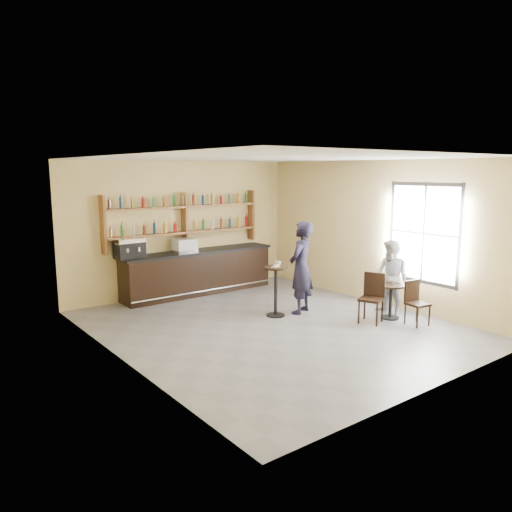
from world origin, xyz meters
TOP-DOWN VIEW (x-y plane):
  - floor at (0.00, 0.00)m, footprint 7.00×7.00m
  - ceiling at (0.00, 0.00)m, footprint 7.00×7.00m
  - wall_back at (0.00, 3.50)m, footprint 7.00×0.00m
  - wall_front at (0.00, -3.50)m, footprint 7.00×0.00m
  - wall_left at (-3.00, 0.00)m, footprint 0.00×7.00m
  - wall_right at (3.00, 0.00)m, footprint 0.00×7.00m
  - window_pane at (2.99, -1.20)m, footprint 0.00×2.00m
  - window_frame at (2.99, -1.20)m, footprint 0.04×1.70m
  - shelf_unit at (0.00, 3.37)m, footprint 4.00×0.26m
  - liquor_bottles at (0.00, 3.37)m, footprint 3.68×0.10m
  - bar_counter at (0.22, 3.15)m, footprint 3.92×0.76m
  - espresso_machine at (-1.52, 3.15)m, footprint 0.64×0.42m
  - pastry_case at (-0.15, 3.15)m, footprint 0.57×0.49m
  - pedestal_table at (0.49, 0.52)m, footprint 0.63×0.63m
  - napkin at (0.49, 0.52)m, footprint 0.17×0.17m
  - donut at (0.50, 0.51)m, footprint 0.13×0.13m
  - cup_pedestal at (0.63, 0.62)m, footprint 0.15×0.15m
  - man_main at (1.06, 0.38)m, footprint 0.84×0.72m
  - cafe_table at (2.23, -1.03)m, footprint 0.71×0.71m
  - cup_cafe at (2.28, -1.03)m, footprint 0.11×0.11m
  - chair_west at (1.68, -0.98)m, footprint 0.55×0.55m
  - chair_south at (2.28, -1.63)m, footprint 0.43×0.43m
  - patron_second at (2.46, -0.86)m, footprint 0.64×0.80m

SIDE VIEW (x-z plane):
  - floor at x=0.00m, z-range 0.00..0.00m
  - cafe_table at x=2.23m, z-range 0.00..0.70m
  - chair_south at x=2.28m, z-range 0.00..0.86m
  - chair_west at x=1.68m, z-range 0.00..0.98m
  - pedestal_table at x=0.49m, z-range 0.00..1.04m
  - bar_counter at x=0.22m, z-range 0.00..1.06m
  - cup_cafe at x=2.28m, z-range 0.70..0.79m
  - patron_second at x=2.46m, z-range 0.00..1.57m
  - man_main at x=1.06m, z-range 0.00..1.94m
  - napkin at x=0.49m, z-range 1.04..1.04m
  - donut at x=0.50m, z-range 1.04..1.08m
  - cup_pedestal at x=0.63m, z-range 1.04..1.13m
  - pastry_case at x=-0.15m, z-range 1.06..1.38m
  - espresso_machine at x=-1.52m, z-range 1.06..1.50m
  - wall_back at x=0.00m, z-range -1.90..5.10m
  - wall_front at x=0.00m, z-range -1.90..5.10m
  - wall_left at x=-3.00m, z-range -1.90..5.10m
  - wall_right at x=3.00m, z-range -1.90..5.10m
  - window_frame at x=2.99m, z-range 0.65..2.75m
  - window_pane at x=2.99m, z-range 0.70..2.70m
  - shelf_unit at x=0.00m, z-range 1.11..2.51m
  - liquor_bottles at x=0.00m, z-range 1.48..2.48m
  - ceiling at x=0.00m, z-range 3.20..3.20m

